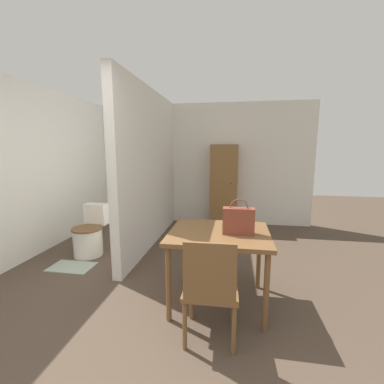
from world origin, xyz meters
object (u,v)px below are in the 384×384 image
at_px(handbag, 238,220).
at_px(wooden_cabinet, 224,186).
at_px(wooden_chair, 210,286).
at_px(toilet, 90,235).
at_px(dining_table, 219,240).

bearing_deg(handbag, wooden_cabinet, 95.25).
distance_m(wooden_chair, handbag, 0.69).
distance_m(toilet, handbag, 2.46).
relative_size(toilet, wooden_cabinet, 0.44).
relative_size(handbag, wooden_cabinet, 0.21).
height_order(toilet, wooden_cabinet, wooden_cabinet).
bearing_deg(toilet, handbag, -24.53).
relative_size(wooden_chair, handbag, 2.63).
distance_m(toilet, wooden_cabinet, 2.68).
relative_size(dining_table, wooden_chair, 1.09).
xyz_separation_m(dining_table, toilet, (-1.99, 0.95, -0.38)).
height_order(dining_table, wooden_chair, wooden_chair).
bearing_deg(wooden_cabinet, wooden_chair, -89.28).
relative_size(toilet, handbag, 2.12).
bearing_deg(wooden_chair, dining_table, 85.41).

